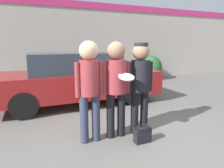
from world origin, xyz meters
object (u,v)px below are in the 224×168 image
at_px(person_middle_with_frisbee, 116,81).
at_px(person_right, 140,79).
at_px(parked_car_near, 76,78).
at_px(person_left, 89,83).
at_px(shrub, 150,68).
at_px(handbag, 143,134).

bearing_deg(person_middle_with_frisbee, person_right, -0.08).
bearing_deg(person_right, parked_car_near, 105.39).
height_order(person_left, person_right, person_left).
bearing_deg(shrub, parked_car_near, -147.97).
relative_size(parked_car_near, handbag, 15.30).
xyz_separation_m(person_right, shrub, (3.72, 5.25, -0.48)).
relative_size(person_right, shrub, 1.47).
bearing_deg(shrub, handbag, -124.46).
relative_size(person_middle_with_frisbee, person_right, 1.01).
xyz_separation_m(person_left, person_right, (1.02, 0.00, -0.00)).
relative_size(parked_car_near, shrub, 3.96).
bearing_deg(handbag, person_right, 67.74).
relative_size(person_left, shrub, 1.50).
height_order(parked_car_near, shrub, parked_car_near).
bearing_deg(person_right, person_left, -179.98).
bearing_deg(person_middle_with_frisbee, parked_car_near, 94.10).
relative_size(person_right, parked_car_near, 0.37).
bearing_deg(parked_car_near, handbag, -79.90).
height_order(shrub, handbag, shrub).
bearing_deg(parked_car_near, shrub, 32.03).
relative_size(shrub, handbag, 3.86).
height_order(person_right, parked_car_near, person_right).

